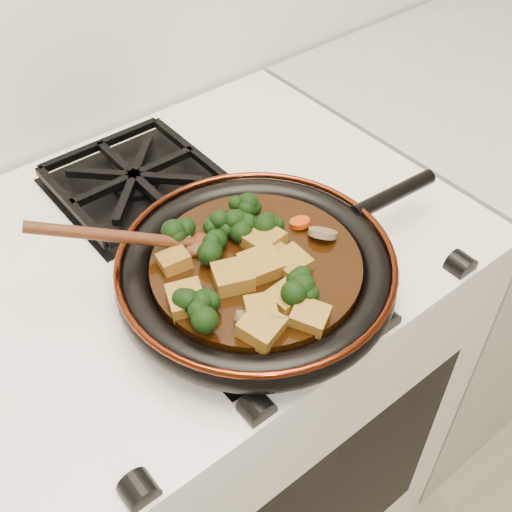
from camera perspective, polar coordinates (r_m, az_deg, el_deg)
stove at (r=1.26m, az=-4.50°, el=-13.33°), size 0.76×0.60×0.90m
burner_grate_front at (r=0.82m, az=-0.62°, el=-2.79°), size 0.23×0.23×0.03m
burner_grate_back at (r=1.00m, az=-10.71°, el=6.59°), size 0.23×0.23×0.03m
skillet at (r=0.80m, az=0.12°, el=-1.26°), size 0.48×0.35×0.05m
braising_sauce at (r=0.79m, az=0.00°, el=-1.07°), size 0.26×0.26×0.02m
tofu_cube_0 at (r=0.78m, az=-7.29°, el=-0.46°), size 0.04×0.04×0.03m
tofu_cube_1 at (r=0.80m, az=0.68°, el=1.31°), size 0.05×0.05×0.03m
tofu_cube_2 at (r=0.78m, az=1.31°, el=-0.08°), size 0.05×0.05×0.03m
tofu_cube_3 at (r=0.74m, az=-6.24°, el=-3.89°), size 0.05×0.05×0.03m
tofu_cube_4 at (r=0.78m, az=3.15°, el=-0.68°), size 0.04×0.04×0.02m
tofu_cube_5 at (r=0.71m, az=0.47°, el=-6.39°), size 0.05×0.05×0.03m
tofu_cube_6 at (r=0.76m, az=-2.08°, el=-1.92°), size 0.06×0.06×0.03m
tofu_cube_7 at (r=0.72m, az=4.79°, el=-5.41°), size 0.05×0.05×0.03m
tofu_cube_8 at (r=0.77m, az=0.47°, el=-0.88°), size 0.06×0.05×0.03m
tofu_cube_9 at (r=0.73m, az=0.43°, el=-4.75°), size 0.05×0.05×0.02m
tofu_cube_10 at (r=0.74m, az=2.79°, el=-3.72°), size 0.04×0.04×0.02m
broccoli_floret_0 at (r=0.82m, az=-3.06°, el=2.70°), size 0.08×0.08×0.07m
broccoli_floret_1 at (r=0.81m, az=-6.13°, el=1.64°), size 0.09×0.09×0.07m
broccoli_floret_2 at (r=0.74m, az=3.79°, el=-3.24°), size 0.07×0.07×0.06m
broccoli_floret_3 at (r=0.79m, az=-3.71°, el=0.37°), size 0.07×0.08×0.06m
broccoli_floret_4 at (r=0.84m, az=-1.21°, el=4.25°), size 0.09×0.09×0.07m
broccoli_floret_5 at (r=0.72m, az=-4.40°, el=-5.17°), size 0.08×0.08×0.07m
broccoli_floret_6 at (r=0.81m, az=1.89°, el=2.41°), size 0.08×0.08×0.06m
broccoli_floret_7 at (r=0.82m, az=-1.22°, el=2.70°), size 0.08×0.09×0.07m
broccoli_floret_8 at (r=0.73m, az=-5.50°, el=-4.40°), size 0.08×0.09×0.07m
carrot_coin_0 at (r=0.79m, az=1.39°, el=0.01°), size 0.03×0.03×0.01m
carrot_coin_1 at (r=0.79m, az=3.55°, el=-0.21°), size 0.03×0.03×0.02m
carrot_coin_2 at (r=0.83m, az=3.92°, el=2.97°), size 0.03×0.03×0.01m
carrot_coin_3 at (r=0.75m, az=-6.82°, el=-3.74°), size 0.03×0.03×0.01m
mushroom_slice_0 at (r=0.72m, az=-0.50°, el=-5.64°), size 0.04×0.05×0.03m
mushroom_slice_1 at (r=0.82m, az=5.94°, el=2.03°), size 0.05×0.05×0.03m
mushroom_slice_2 at (r=0.72m, az=1.84°, el=-5.48°), size 0.05×0.05×0.03m
wooden_spoon at (r=0.79m, az=-8.90°, el=1.41°), size 0.13×0.08×0.21m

